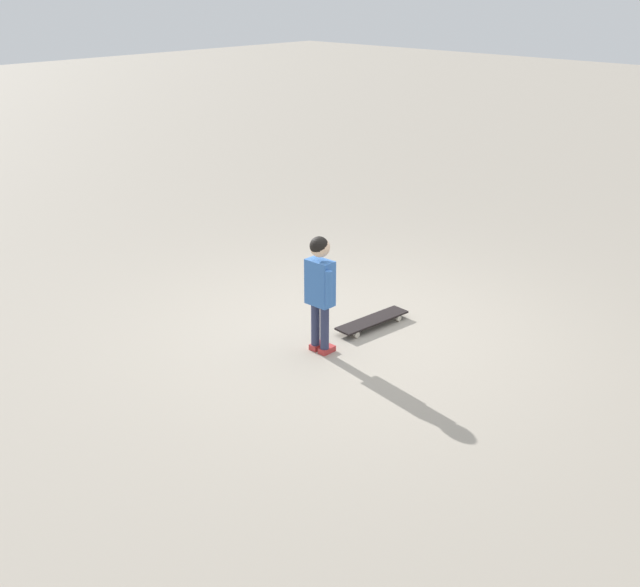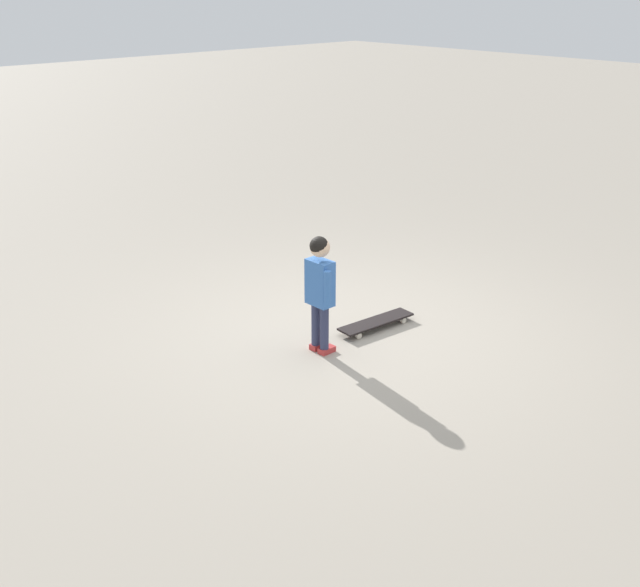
% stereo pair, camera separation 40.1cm
% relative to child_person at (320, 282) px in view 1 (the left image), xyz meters
% --- Properties ---
extents(ground_plane, '(50.00, 50.00, 0.00)m').
position_rel_child_person_xyz_m(ground_plane, '(0.51, 0.10, -0.66)').
color(ground_plane, '#9E9384').
extents(child_person, '(0.22, 0.37, 1.06)m').
position_rel_child_person_xyz_m(child_person, '(0.00, 0.00, 0.00)').
color(child_person, '#2D3351').
rests_on(child_person, ground).
extents(skateboard, '(0.81, 0.26, 0.07)m').
position_rel_child_person_xyz_m(skateboard, '(0.72, 0.01, -0.60)').
color(skateboard, black).
rests_on(skateboard, ground).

